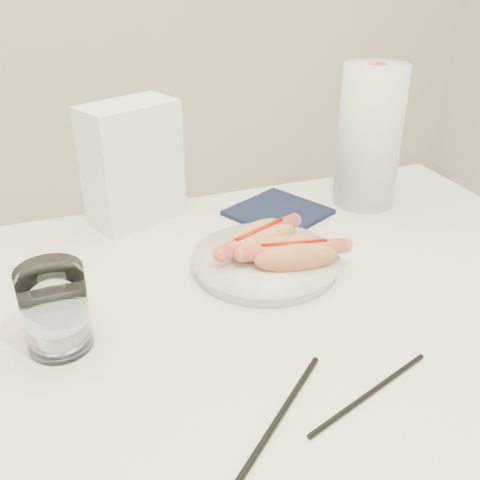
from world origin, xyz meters
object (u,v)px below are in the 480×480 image
object	(u,v)px
hotdog_right	(294,254)
hotdog_left	(259,240)
table	(234,348)
paper_towel_roll	(370,137)
plate	(265,263)
napkin_box	(133,164)
water_glass	(55,309)

from	to	relation	value
hotdog_right	hotdog_left	bearing A→B (deg)	131.24
hotdog_left	hotdog_right	bearing A→B (deg)	-82.81
table	hotdog_right	world-z (taller)	hotdog_right
paper_towel_roll	hotdog_left	bearing A→B (deg)	-152.61
hotdog_left	paper_towel_roll	world-z (taller)	paper_towel_roll
plate	table	bearing A→B (deg)	-131.91
hotdog_left	napkin_box	size ratio (longest dim) A/B	0.74
hotdog_right	napkin_box	bearing A→B (deg)	133.99
hotdog_right	napkin_box	size ratio (longest dim) A/B	0.75
table	hotdog_right	size ratio (longest dim) A/B	7.39
water_glass	hotdog_left	bearing A→B (deg)	18.48
table	hotdog_left	distance (m)	0.18
table	water_glass	distance (m)	0.26
table	napkin_box	bearing A→B (deg)	100.58
table	water_glass	bearing A→B (deg)	176.51
hotdog_left	paper_towel_roll	distance (m)	0.33
hotdog_left	paper_towel_roll	bearing A→B (deg)	4.28
paper_towel_roll	hotdog_right	bearing A→B (deg)	-140.67
plate	paper_towel_roll	bearing A→B (deg)	30.94
plate	hotdog_right	size ratio (longest dim) A/B	1.37
hotdog_right	water_glass	size ratio (longest dim) A/B	1.43
plate	water_glass	distance (m)	0.33
water_glass	paper_towel_roll	distance (m)	0.65
table	napkin_box	size ratio (longest dim) A/B	5.57
plate	water_glass	size ratio (longest dim) A/B	1.97
water_glass	napkin_box	size ratio (longest dim) A/B	0.53
water_glass	napkin_box	world-z (taller)	napkin_box
table	water_glass	world-z (taller)	water_glass
paper_towel_roll	plate	bearing A→B (deg)	-149.06
plate	hotdog_right	xyz separation A→B (m)	(0.03, -0.04, 0.03)
table	hotdog_right	xyz separation A→B (m)	(0.12, 0.06, 0.10)
plate	water_glass	world-z (taller)	water_glass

